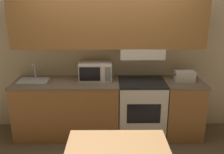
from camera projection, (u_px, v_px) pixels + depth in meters
The scene contains 8 objects.
ground_plane at pixel (109, 124), 4.42m from camera, with size 16.00×16.00×0.00m, color brown.
wall_back at pixel (109, 40), 3.91m from camera, with size 5.32×0.38×2.55m.
lower_counter_main at pixel (68, 108), 3.98m from camera, with size 1.63×0.65×0.90m.
lower_counter_right_stub at pixel (182, 108), 4.00m from camera, with size 0.59×0.65×0.90m.
stove_range at pixel (141, 108), 3.99m from camera, with size 0.71×0.64×0.90m.
microwave at pixel (96, 71), 3.92m from camera, with size 0.51×0.36×0.27m.
toaster at pixel (185, 76), 3.85m from camera, with size 0.31×0.16×0.16m.
sink_basin at pixel (34, 80), 3.84m from camera, with size 0.45×0.32×0.27m.
Camera 1 is at (0.02, -3.98, 2.11)m, focal length 40.00 mm.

